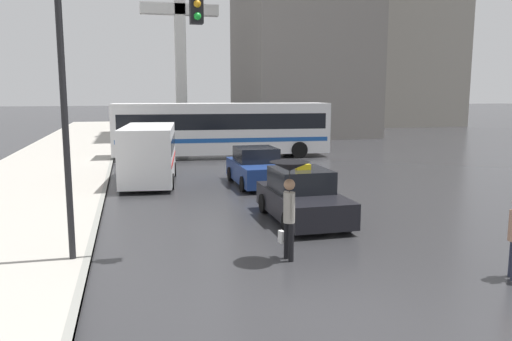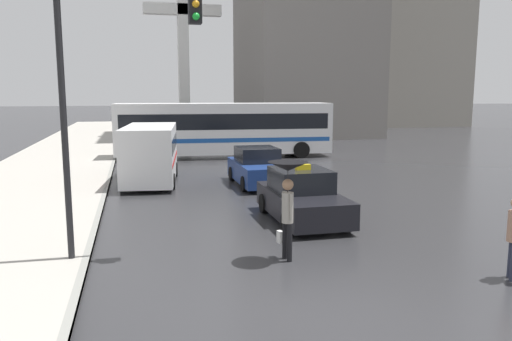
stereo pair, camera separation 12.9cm
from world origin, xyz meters
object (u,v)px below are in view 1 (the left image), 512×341
(city_bus, at_px, (222,127))
(taxi, at_px, (302,197))
(traffic_light, at_px, (117,65))
(sedan_red, at_px, (257,168))
(monument_cross, at_px, (180,37))
(pedestrian_with_umbrella, at_px, (289,184))
(ambulance_van, at_px, (149,151))

(city_bus, bearing_deg, taxi, 2.24)
(city_bus, bearing_deg, traffic_light, -13.62)
(sedan_red, relative_size, monument_cross, 0.27)
(taxi, xyz_separation_m, monument_cross, (-0.44, 30.22, 7.78))
(taxi, bearing_deg, monument_cross, -89.16)
(sedan_red, xyz_separation_m, city_bus, (0.25, 9.21, 1.06))
(taxi, bearing_deg, pedestrian_with_umbrella, 65.89)
(pedestrian_with_umbrella, bearing_deg, taxi, -35.05)
(sedan_red, height_order, monument_cross, monument_cross)
(taxi, bearing_deg, ambulance_van, -61.17)
(ambulance_van, height_order, pedestrian_with_umbrella, ambulance_van)
(sedan_red, relative_size, traffic_light, 0.64)
(traffic_light, bearing_deg, ambulance_van, 84.47)
(pedestrian_with_umbrella, bearing_deg, traffic_light, 65.19)
(sedan_red, bearing_deg, monument_cross, -88.65)
(traffic_light, bearing_deg, pedestrian_with_umbrella, -13.87)
(taxi, xyz_separation_m, pedestrian_with_umbrella, (-1.49, -3.33, 1.06))
(sedan_red, bearing_deg, traffic_light, 58.10)
(traffic_light, bearing_deg, taxi, 25.57)
(sedan_red, bearing_deg, city_bus, -91.54)
(city_bus, relative_size, traffic_light, 1.98)
(taxi, relative_size, traffic_light, 0.63)
(traffic_light, bearing_deg, monument_cross, 81.88)
(ambulance_van, distance_m, city_bus, 8.89)
(sedan_red, relative_size, ambulance_van, 0.74)
(city_bus, bearing_deg, pedestrian_with_umbrella, -2.10)
(city_bus, distance_m, pedestrian_with_umbrella, 18.60)
(ambulance_van, xyz_separation_m, traffic_light, (-0.96, -9.96, 3.01))
(sedan_red, bearing_deg, taxi, 88.79)
(sedan_red, xyz_separation_m, monument_cross, (-0.57, 24.27, 7.76))
(pedestrian_with_umbrella, distance_m, traffic_light, 4.54)
(ambulance_van, bearing_deg, monument_cross, -92.72)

